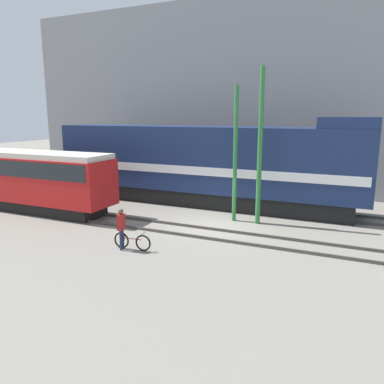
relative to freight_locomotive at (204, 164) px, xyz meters
The scene contains 10 objects.
ground_plane 5.67m from the freight_locomotive, 61.60° to the right, with size 120.00×120.00×0.00m, color gray.
track_near 6.67m from the freight_locomotive, 67.16° to the right, with size 60.00×1.50×0.14m.
track_far 3.48m from the freight_locomotive, ahead, with size 60.00×1.51×0.14m.
building_backdrop 9.73m from the freight_locomotive, 73.95° to the left, with size 41.03×6.00×14.04m.
freight_locomotive is the anchor object (origin of this frame).
streetcar 10.58m from the freight_locomotive, 147.44° to the right, with size 11.01×2.54×3.56m.
bicycle 9.21m from the freight_locomotive, 87.54° to the right, with size 1.76×0.44×0.78m.
person 9.22m from the freight_locomotive, 90.14° to the right, with size 0.25×0.37×1.81m.
utility_pole_left 4.22m from the freight_locomotive, 43.82° to the right, with size 0.22×0.22×7.16m.
utility_pole_center 5.32m from the freight_locomotive, 33.64° to the right, with size 0.25×0.25×8.04m.
Camera 1 is at (6.58, -17.33, 5.69)m, focal length 35.00 mm.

